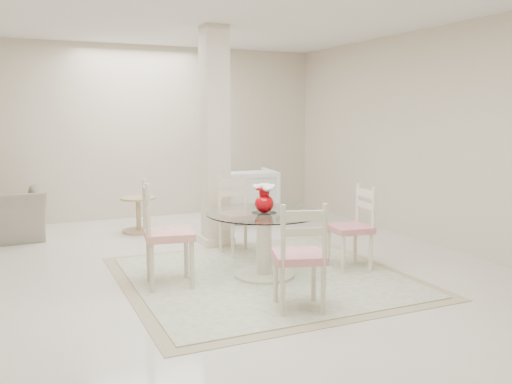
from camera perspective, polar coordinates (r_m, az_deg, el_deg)
name	(u,v)px	position (r m, az deg, el deg)	size (l,w,h in m)	color
ground	(213,276)	(5.61, -4.51, -8.86)	(7.00, 7.00, 0.00)	white
room_shell	(211,92)	(5.36, -4.73, 10.45)	(6.02, 7.02, 2.71)	beige
column	(215,138)	(6.76, -4.34, 5.72)	(0.30, 0.30, 2.70)	beige
area_rug	(264,277)	(5.56, 0.85, -8.90)	(2.78, 2.78, 0.02)	tan
dining_table	(264,245)	(5.47, 0.86, -5.56)	(1.16, 1.16, 0.67)	beige
red_vase	(265,198)	(5.37, 0.92, -0.59)	(0.22, 0.21, 0.29)	#AB050B
dining_chair_east	(355,221)	(5.82, 10.42, -3.03)	(0.43, 0.43, 0.99)	#F3EBC7
dining_chair_north	(237,209)	(6.38, -2.04, -1.77)	(0.43, 0.44, 1.02)	beige
dining_chair_west	(161,226)	(5.20, -9.96, -3.55)	(0.51, 0.51, 1.13)	beige
dining_chair_south	(301,249)	(4.49, 4.72, -6.01)	(0.52, 0.52, 1.03)	beige
recliner_taupe	(2,216)	(7.76, -25.15, -2.27)	(1.03, 0.90, 0.67)	gray
armchair_white	(246,194)	(8.44, -1.09, -0.22)	(0.86, 0.88, 0.80)	white
side_table	(139,216)	(7.73, -12.26, -2.50)	(0.48, 0.48, 0.50)	tan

